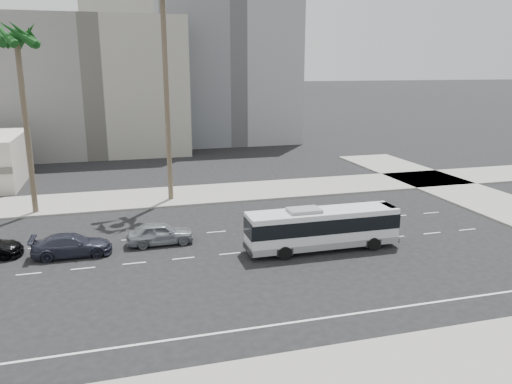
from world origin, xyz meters
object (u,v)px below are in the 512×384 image
object	(u,v)px
city_bus	(322,227)
palm_mid	(17,42)
car_a	(160,233)
car_b	(72,245)

from	to	relation	value
city_bus	palm_mid	size ratio (longest dim) A/B	0.67
city_bus	car_a	xyz separation A→B (m)	(-10.16, 3.92, -0.76)
city_bus	palm_mid	bearing A→B (deg)	144.25
car_a	palm_mid	distance (m)	18.69
city_bus	car_a	distance (m)	10.92
city_bus	palm_mid	world-z (taller)	palm_mid
city_bus	car_b	size ratio (longest dim) A/B	2.05
car_a	car_b	size ratio (longest dim) A/B	0.91
palm_mid	car_a	bearing A→B (deg)	-47.58
city_bus	car_b	world-z (taller)	city_bus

